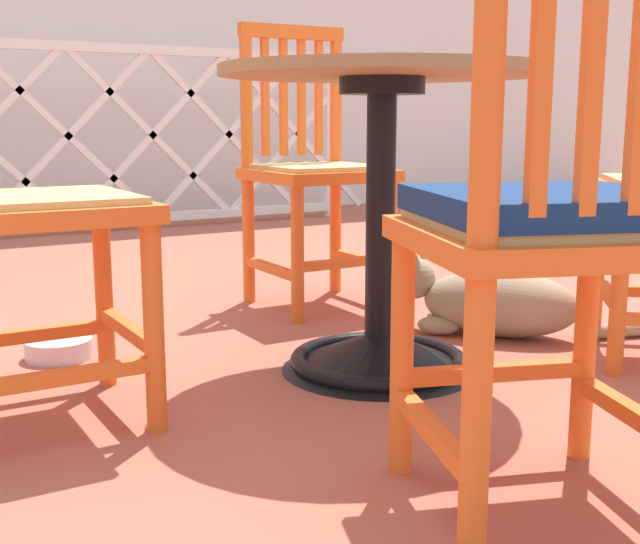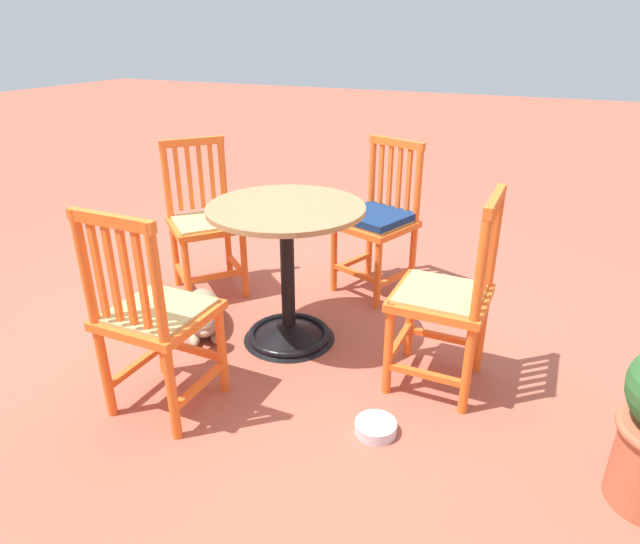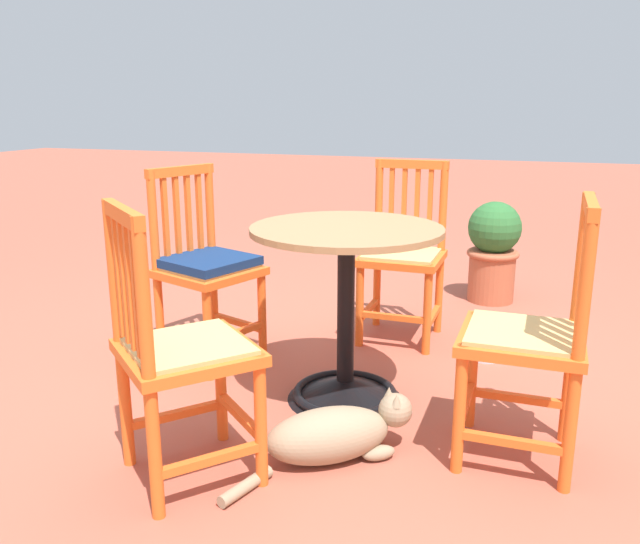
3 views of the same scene
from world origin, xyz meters
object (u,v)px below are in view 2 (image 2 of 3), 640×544
at_px(cafe_table, 288,290).
at_px(pet_water_bowl, 376,427).
at_px(orange_chair_facing_out, 154,318).
at_px(tabby_cat, 203,315).
at_px(orange_chair_by_planter, 377,221).
at_px(orange_chair_at_corner, 205,223).
at_px(orange_chair_tucked_in, 447,299).

distance_m(cafe_table, pet_water_bowl, 0.87).
relative_size(orange_chair_facing_out, tabby_cat, 1.55).
height_order(cafe_table, tabby_cat, cafe_table).
height_order(cafe_table, orange_chair_by_planter, orange_chair_by_planter).
xyz_separation_m(orange_chair_by_planter, orange_chair_at_corner, (0.94, 0.42, -0.01)).
relative_size(cafe_table, orange_chair_tucked_in, 0.83).
distance_m(cafe_table, orange_chair_by_planter, 0.79).
bearing_deg(orange_chair_tucked_in, orange_chair_at_corner, -14.48).
relative_size(orange_chair_tucked_in, pet_water_bowl, 5.36).
relative_size(orange_chair_by_planter, pet_water_bowl, 5.36).
height_order(orange_chair_facing_out, pet_water_bowl, orange_chair_facing_out).
distance_m(cafe_table, orange_chair_facing_out, 0.77).
height_order(orange_chair_by_planter, orange_chair_facing_out, same).
bearing_deg(orange_chair_by_planter, orange_chair_at_corner, 23.84).
distance_m(orange_chair_facing_out, pet_water_bowl, 1.00).
relative_size(orange_chair_at_corner, pet_water_bowl, 5.36).
distance_m(cafe_table, orange_chair_at_corner, 0.81).
xyz_separation_m(orange_chair_facing_out, tabby_cat, (0.22, -0.60, -0.34)).
distance_m(orange_chair_by_planter, orange_chair_facing_out, 1.53).
distance_m(cafe_table, orange_chair_tucked_in, 0.82).
distance_m(orange_chair_at_corner, tabby_cat, 0.62).
xyz_separation_m(orange_chair_by_planter, orange_chair_facing_out, (0.45, 1.46, -0.01)).
xyz_separation_m(orange_chair_by_planter, pet_water_bowl, (-0.43, 1.26, -0.42)).
bearing_deg(orange_chair_facing_out, tabby_cat, -69.72).
bearing_deg(tabby_cat, pet_water_bowl, 160.41).
distance_m(orange_chair_facing_out, tabby_cat, 0.72).
bearing_deg(orange_chair_facing_out, orange_chair_tucked_in, -148.09).
relative_size(cafe_table, orange_chair_facing_out, 0.83).
distance_m(orange_chair_by_planter, tabby_cat, 1.15).
bearing_deg(orange_chair_tucked_in, tabby_cat, 2.32).
bearing_deg(orange_chair_tucked_in, pet_water_bowl, 70.70).
relative_size(orange_chair_by_planter, tabby_cat, 1.55).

